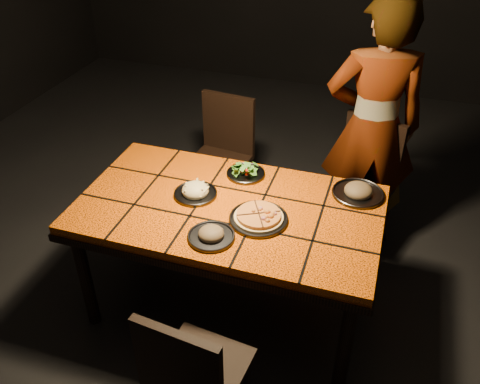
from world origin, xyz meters
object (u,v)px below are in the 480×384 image
(plate_pizza, at_px, (259,217))
(dining_table, at_px, (229,217))
(chair_far_left, at_px, (223,148))
(chair_far_right, at_px, (363,176))
(chair_near, at_px, (192,373))
(plate_pasta, at_px, (195,192))
(diner, at_px, (372,128))

(plate_pizza, bearing_deg, dining_table, 158.28)
(dining_table, height_order, chair_far_left, chair_far_left)
(chair_far_left, relative_size, chair_far_right, 0.99)
(dining_table, bearing_deg, chair_far_right, 54.69)
(dining_table, height_order, chair_far_right, chair_far_right)
(chair_far_left, bearing_deg, chair_near, -68.21)
(chair_far_right, xyz_separation_m, plate_pizza, (-0.44, -0.96, 0.26))
(chair_far_right, height_order, plate_pasta, chair_far_right)
(dining_table, relative_size, chair_far_right, 1.81)
(dining_table, height_order, diner, diner)
(chair_far_left, bearing_deg, dining_table, -62.19)
(diner, bearing_deg, chair_far_left, -14.80)
(chair_near, height_order, chair_far_left, chair_far_left)
(plate_pizza, bearing_deg, diner, 65.66)
(diner, distance_m, plate_pizza, 1.10)
(chair_near, bearing_deg, diner, -100.03)
(chair_near, bearing_deg, plate_pizza, -88.58)
(dining_table, xyz_separation_m, plate_pizza, (0.19, -0.07, 0.10))
(dining_table, relative_size, plate_pasta, 6.84)
(chair_far_right, distance_m, plate_pizza, 1.09)
(plate_pizza, xyz_separation_m, plate_pasta, (-0.39, 0.11, 0.00))
(chair_far_left, bearing_deg, plate_pasta, -72.98)
(diner, xyz_separation_m, plate_pizza, (-0.45, -1.00, -0.08))
(chair_near, distance_m, diner, 1.88)
(plate_pizza, bearing_deg, chair_near, -94.88)
(chair_near, distance_m, chair_far_left, 1.87)
(plate_pizza, bearing_deg, plate_pasta, 164.42)
(chair_far_right, xyz_separation_m, plate_pasta, (-0.83, -0.86, 0.26))
(chair_near, relative_size, chair_far_left, 0.96)
(diner, distance_m, plate_pasta, 1.23)
(dining_table, relative_size, chair_far_left, 1.83)
(chair_far_right, height_order, plate_pizza, chair_far_right)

